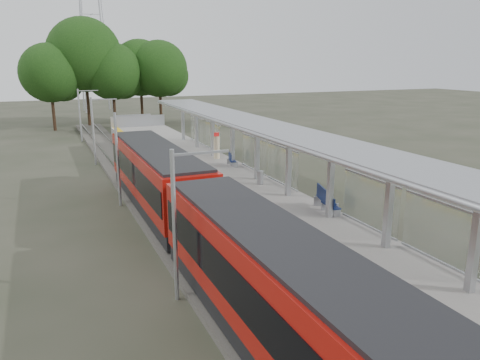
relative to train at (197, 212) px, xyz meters
name	(u,v)px	position (x,y,z in m)	size (l,w,h in m)	color
trackbed	(147,196)	(0.00, 9.88, -1.93)	(3.00, 70.00, 0.24)	#59544C
platform	(216,182)	(4.50, 9.88, -1.55)	(6.00, 50.00, 1.00)	gray
tactile_strip	(178,178)	(1.95, 9.88, -1.04)	(0.60, 50.00, 0.02)	gold
end_fence	(138,121)	(4.50, 34.83, -0.45)	(6.00, 0.10, 1.20)	#9EA0A5
train	(197,212)	(0.00, 0.00, 0.00)	(2.74, 27.60, 3.62)	black
canopy	(265,133)	(6.11, 6.07, 2.15)	(3.27, 38.00, 3.66)	#9EA0A5
tree_cluster	(108,65)	(2.84, 43.53, 5.58)	(20.26, 9.90, 13.35)	#382316
catenary_masts	(119,156)	(-1.72, 8.88, 0.86)	(2.08, 48.16, 5.40)	#9EA0A5
bench_near	(324,198)	(6.90, 0.91, -0.43)	(0.99, 1.80, 1.18)	#0F1E4E
bench_mid	(330,204)	(6.82, 0.32, -0.57)	(0.55, 1.37, 0.91)	#0F1E4E
bench_far	(231,159)	(6.44, 11.95, -0.57)	(0.76, 1.41, 0.92)	#0F1E4E
info_pillar_far	(217,147)	(6.39, 14.76, -0.19)	(0.45, 0.45, 1.98)	beige
litter_bin	(260,177)	(6.13, 6.65, -0.64)	(0.40, 0.40, 0.81)	#9EA0A5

